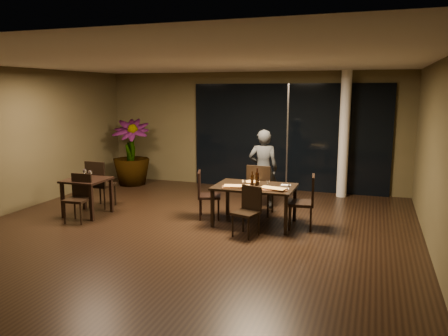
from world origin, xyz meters
TOP-DOWN VIEW (x-y plane):
  - ground at (0.00, 0.00)m, footprint 8.00×8.00m
  - wall_back at (0.00, 4.05)m, footprint 8.00×0.10m
  - wall_front at (0.00, -4.05)m, footprint 8.00×0.10m
  - wall_left at (-4.05, 0.00)m, footprint 0.10×8.00m
  - wall_right at (4.05, 0.00)m, footprint 0.10×8.00m
  - ceiling at (0.00, 0.00)m, footprint 8.00×8.00m
  - window_panel at (1.00, 3.96)m, footprint 5.00×0.06m
  - column at (2.40, 3.65)m, footprint 0.24×0.24m
  - main_table at (1.00, 0.80)m, footprint 1.50×1.00m
  - side_table at (-2.40, 0.30)m, footprint 0.80×0.80m
  - chair_main_far at (0.94, 1.42)m, footprint 0.49×0.49m
  - chair_main_near at (1.06, 0.15)m, footprint 0.50×0.50m
  - chair_main_left at (-0.04, 0.87)m, footprint 0.56×0.56m
  - chair_main_right at (1.96, 0.85)m, footprint 0.52×0.52m
  - chair_side_far at (-2.49, 0.85)m, footprint 0.49×0.49m
  - chair_side_near at (-2.29, -0.10)m, footprint 0.46×0.46m
  - diner at (0.85, 2.03)m, footprint 0.65×0.50m
  - potted_plant at (-3.09, 3.18)m, footprint 1.27×1.27m
  - pizza_board_left at (0.73, 0.54)m, footprint 0.61×0.43m
  - pizza_board_right at (1.40, 0.57)m, footprint 0.55×0.37m
  - oblong_pizza_left at (0.73, 0.54)m, footprint 0.49×0.31m
  - oblong_pizza_right at (1.40, 0.57)m, footprint 0.48×0.29m
  - round_pizza at (0.87, 1.08)m, footprint 0.28×0.28m
  - bottle_a at (0.94, 0.83)m, footprint 0.06×0.06m
  - bottle_b at (1.03, 0.82)m, footprint 0.06×0.06m
  - bottle_c at (1.02, 0.88)m, footprint 0.07×0.07m
  - tumbler_left at (0.77, 0.86)m, footprint 0.08×0.08m
  - tumbler_right at (1.23, 0.90)m, footprint 0.07×0.07m
  - napkin_near at (1.58, 0.68)m, footprint 0.20×0.14m
  - napkin_far at (1.55, 1.01)m, footprint 0.19×0.12m
  - wine_glass_a at (-2.48, 0.36)m, footprint 0.08×0.08m
  - wine_glass_b at (-2.25, 0.23)m, footprint 0.08×0.08m
  - side_napkin at (-2.33, 0.14)m, footprint 0.19×0.13m

SIDE VIEW (x-z plane):
  - ground at x=0.00m, z-range 0.00..0.00m
  - chair_main_near at x=1.06m, z-range 0.05..0.92m
  - chair_side_near at x=-2.29m, z-range 0.05..0.97m
  - chair_main_left at x=-0.04m, z-range 0.06..1.01m
  - chair_main_right at x=1.96m, z-range 0.06..1.06m
  - chair_side_far at x=-2.49m, z-range 0.06..1.10m
  - chair_main_far at x=0.94m, z-range 0.06..1.11m
  - side_table at x=-2.40m, z-range 0.25..1.00m
  - main_table at x=1.00m, z-range 0.30..1.05m
  - pizza_board_left at x=0.73m, z-range 0.75..0.76m
  - pizza_board_right at x=1.40m, z-range 0.75..0.76m
  - round_pizza at x=0.87m, z-range 0.75..0.76m
  - napkin_near at x=1.58m, z-range 0.75..0.76m
  - napkin_far at x=1.55m, z-range 0.75..0.76m
  - side_napkin at x=-2.33m, z-range 0.75..0.76m
  - oblong_pizza_left at x=0.73m, z-range 0.77..0.78m
  - oblong_pizza_right at x=1.40m, z-range 0.77..0.78m
  - tumbler_right at x=1.23m, z-range 0.75..0.84m
  - tumbler_left at x=0.77m, z-range 0.75..0.84m
  - wine_glass_a at x=-2.48m, z-range 0.75..0.93m
  - wine_glass_b at x=-2.25m, z-range 0.75..0.94m
  - diner at x=0.85m, z-range 0.00..1.71m
  - bottle_b at x=1.03m, z-range 0.75..1.02m
  - bottle_a at x=0.94m, z-range 0.75..1.02m
  - potted_plant at x=-3.09m, z-range 0.00..1.77m
  - bottle_c at x=1.02m, z-range 0.75..1.08m
  - window_panel at x=1.00m, z-range 0.00..2.70m
  - wall_back at x=0.00m, z-range 0.00..3.00m
  - wall_front at x=0.00m, z-range 0.00..3.00m
  - wall_left at x=-4.05m, z-range 0.00..3.00m
  - wall_right at x=4.05m, z-range 0.00..3.00m
  - column at x=2.40m, z-range 0.00..3.00m
  - ceiling at x=0.00m, z-range 3.00..3.04m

